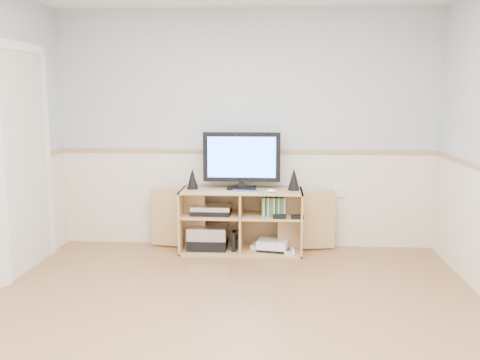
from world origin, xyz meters
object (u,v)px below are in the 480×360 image
media_cabinet (242,219)px  keyboard (247,192)px  monitor (242,159)px  game_consoles (272,245)px

media_cabinet → keyboard: 0.38m
monitor → game_consoles: 0.96m
media_cabinet → keyboard: (0.07, -0.20, 0.32)m
monitor → media_cabinet: bearing=90.0°
media_cabinet → monitor: 0.64m
monitor → keyboard: 0.37m
media_cabinet → monitor: monitor is taller
monitor → game_consoles: bearing=-10.7°
keyboard → game_consoles: 0.65m
monitor → keyboard: monitor is taller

